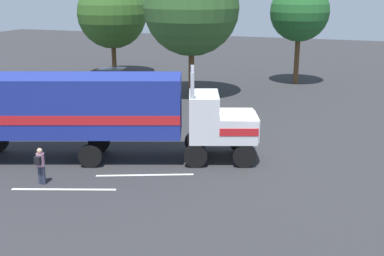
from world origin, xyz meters
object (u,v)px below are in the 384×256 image
person_bystander (41,165)px  tree_right (300,12)px  tree_left (112,14)px  tree_center (191,8)px  parked_car (111,77)px  semi_truck (95,109)px

person_bystander → tree_right: size_ratio=0.19×
tree_left → tree_center: tree_center is taller
tree_center → tree_right: tree_center is taller
parked_car → tree_right: bearing=24.0°
tree_right → semi_truck: bearing=-106.1°
person_bystander → tree_right: tree_right is taller
tree_right → tree_center: bearing=-132.3°
person_bystander → tree_center: tree_center is taller
semi_truck → parked_car: semi_truck is taller
person_bystander → parked_car: (-7.47, 19.87, -0.09)m
parked_car → tree_left: tree_left is taller
semi_truck → person_bystander: size_ratio=8.69×
semi_truck → tree_center: 15.70m
semi_truck → tree_right: 24.05m
tree_left → semi_truck: bearing=-63.8°
tree_center → tree_left: bearing=147.5°
person_bystander → parked_car: bearing=110.6°
tree_right → person_bystander: bearing=-105.3°
semi_truck → tree_left: size_ratio=1.57×
person_bystander → tree_center: 19.59m
parked_car → tree_center: tree_center is taller
parked_car → tree_right: (14.71, 6.56, 5.33)m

